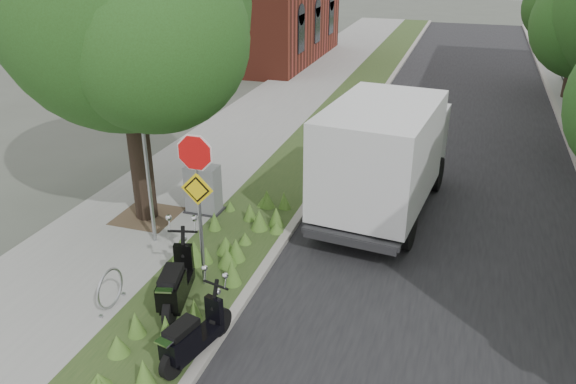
# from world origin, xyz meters

# --- Properties ---
(ground) EXTENTS (120.00, 120.00, 0.00)m
(ground) POSITION_xyz_m (0.00, 0.00, 0.00)
(ground) COLOR #4C5147
(ground) RESTS_ON ground
(sidewalk_near) EXTENTS (3.50, 60.00, 0.12)m
(sidewalk_near) POSITION_xyz_m (-4.25, 10.00, 0.06)
(sidewalk_near) COLOR gray
(sidewalk_near) RESTS_ON ground
(verge) EXTENTS (2.00, 60.00, 0.12)m
(verge) POSITION_xyz_m (-1.50, 10.00, 0.06)
(verge) COLOR #2A431C
(verge) RESTS_ON ground
(kerb_near) EXTENTS (0.20, 60.00, 0.13)m
(kerb_near) POSITION_xyz_m (-0.50, 10.00, 0.07)
(kerb_near) COLOR #9E9991
(kerb_near) RESTS_ON ground
(road) EXTENTS (7.00, 60.00, 0.01)m
(road) POSITION_xyz_m (3.00, 10.00, 0.01)
(road) COLOR black
(road) RESTS_ON ground
(street_tree_main) EXTENTS (6.21, 5.54, 7.66)m
(street_tree_main) POSITION_xyz_m (-4.08, 2.86, 4.80)
(street_tree_main) COLOR black
(street_tree_main) RESTS_ON ground
(bare_post) EXTENTS (0.08, 0.08, 4.00)m
(bare_post) POSITION_xyz_m (-3.20, 1.80, 2.12)
(bare_post) COLOR #A5A8AD
(bare_post) RESTS_ON ground
(bike_hoop) EXTENTS (0.06, 0.78, 0.77)m
(bike_hoop) POSITION_xyz_m (-2.70, -0.60, 0.50)
(bike_hoop) COLOR #A5A8AD
(bike_hoop) RESTS_ON ground
(sign_assembly) EXTENTS (0.94, 0.08, 3.22)m
(sign_assembly) POSITION_xyz_m (-1.40, 0.58, 2.33)
(sign_assembly) COLOR #A5A8AD
(sign_assembly) RESTS_ON ground
(scooter_near) EXTENTS (0.71, 1.89, 0.92)m
(scooter_near) POSITION_xyz_m (-1.51, -0.33, 0.57)
(scooter_near) COLOR black
(scooter_near) RESTS_ON ground
(scooter_far) EXTENTS (0.61, 1.67, 0.81)m
(scooter_far) POSITION_xyz_m (-0.64, -1.48, 0.51)
(scooter_far) COLOR black
(scooter_far) RESTS_ON ground
(box_truck) EXTENTS (2.69, 5.68, 2.49)m
(box_truck) POSITION_xyz_m (1.35, 5.00, 1.62)
(box_truck) COLOR #262628
(box_truck) RESTS_ON ground
(utility_cabinet) EXTENTS (0.89, 0.60, 1.19)m
(utility_cabinet) POSITION_xyz_m (-2.80, 3.50, 0.69)
(utility_cabinet) COLOR #262628
(utility_cabinet) RESTS_ON ground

